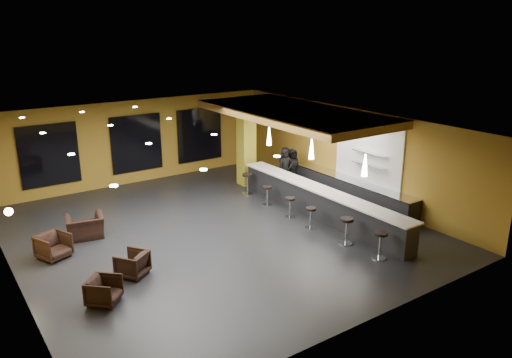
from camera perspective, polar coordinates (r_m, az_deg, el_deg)
floor at (r=16.54m, az=-4.75°, el=-6.07°), size 12.00×13.00×0.10m
ceiling at (r=15.47m, az=-5.08°, el=6.26°), size 12.00×13.00×0.10m
wall_back at (r=21.66m, az=-13.61°, el=4.17°), size 12.00×0.10×3.50m
wall_front at (r=11.09m, az=12.44°, el=-8.49°), size 12.00×0.10×3.50m
wall_left at (r=14.12m, az=-26.76°, el=-4.29°), size 0.10×13.00×3.50m
wall_right at (r=19.50m, az=10.70°, el=2.92°), size 0.10×13.00×3.50m
wood_soffit at (r=18.54m, az=4.25°, el=7.52°), size 3.60×8.00×0.28m
window_left at (r=20.62m, az=-22.55°, el=2.52°), size 2.20×0.06×2.40m
window_center at (r=21.57m, az=-13.49°, el=3.98°), size 2.20×0.06×2.40m
window_right at (r=22.79m, az=-6.46°, el=5.05°), size 2.20×0.06×2.40m
tile_backsplash at (r=18.71m, az=12.71°, el=2.98°), size 0.06×3.20×2.40m
bar_counter at (r=17.58m, az=7.23°, el=-2.78°), size 0.60×8.00×1.00m
bar_top at (r=17.41m, az=7.30°, el=-1.15°), size 0.78×8.10×0.05m
prep_counter at (r=19.26m, az=10.69°, el=-1.36°), size 0.70×6.00×0.86m
prep_top at (r=19.12m, az=10.77°, el=-0.07°), size 0.72×6.00×0.03m
wall_shelf_lower at (r=18.58m, az=12.78°, el=1.59°), size 0.30×1.50×0.03m
wall_shelf_upper at (r=18.47m, az=12.87°, el=2.94°), size 0.30×1.50×0.03m
column at (r=20.72m, az=-1.12°, el=4.07°), size 0.60×0.60×3.50m
wall_sconce at (r=14.59m, az=-26.44°, el=-3.37°), size 0.22×0.22×0.22m
pendant_0 at (r=15.67m, az=12.34°, el=1.55°), size 0.20×0.20×0.70m
pendant_1 at (r=17.40m, az=6.37°, el=3.42°), size 0.20×0.20×0.70m
pendant_2 at (r=19.30m, az=1.50°, el=4.90°), size 0.20×0.20×0.70m
staff_a at (r=20.04m, az=3.39°, el=0.98°), size 0.71×0.55×1.74m
staff_b at (r=20.50m, az=3.47°, el=1.30°), size 0.89×0.73×1.70m
staff_c at (r=20.86m, az=4.14°, el=1.37°), size 0.84×0.62×1.57m
armchair_a at (r=12.88m, az=-16.99°, el=-12.11°), size 1.02×1.02×0.67m
armchair_b at (r=13.97m, az=-13.96°, el=-9.39°), size 1.03×1.04×0.68m
armchair_c at (r=15.63m, az=-22.13°, el=-7.13°), size 1.05×1.06×0.74m
armchair_d at (r=16.74m, az=-18.96°, el=-5.16°), size 1.30×1.19×0.73m
bar_stool_0 at (r=14.85m, az=14.02°, el=-6.97°), size 0.41×0.41×0.82m
bar_stool_1 at (r=15.58m, az=10.32°, el=-5.46°), size 0.43×0.43×0.85m
bar_stool_2 at (r=16.60m, az=6.27°, el=-4.12°), size 0.36×0.36×0.72m
bar_stool_3 at (r=17.44m, az=3.91°, el=-2.95°), size 0.37×0.37×0.73m
bar_stool_4 at (r=18.58m, az=1.31°, el=-1.63°), size 0.37×0.37×0.73m
bar_stool_5 at (r=19.75m, az=-0.98°, el=-0.25°), size 0.43×0.43×0.84m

